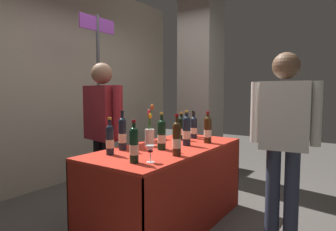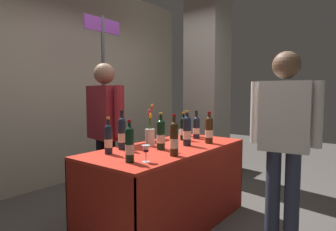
# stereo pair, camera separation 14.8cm
# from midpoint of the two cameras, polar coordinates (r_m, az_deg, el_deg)

# --- Properties ---
(ground_plane) EXTENTS (12.00, 12.00, 0.00)m
(ground_plane) POSITION_cam_midpoint_polar(r_m,az_deg,el_deg) (2.96, -1.54, -21.08)
(ground_plane) COLOR #514C47
(back_partition) EXTENTS (5.35, 0.12, 2.96)m
(back_partition) POSITION_cam_midpoint_polar(r_m,az_deg,el_deg) (4.19, -24.70, 6.89)
(back_partition) COLOR #B2A893
(back_partition) RESTS_ON ground_plane
(concrete_pillar) EXTENTS (0.54, 0.54, 3.17)m
(concrete_pillar) POSITION_cam_midpoint_polar(r_m,az_deg,el_deg) (4.47, 5.72, 8.44)
(concrete_pillar) COLOR gray
(concrete_pillar) RESTS_ON ground_plane
(tasting_table) EXTENTS (1.71, 0.79, 0.77)m
(tasting_table) POSITION_cam_midpoint_polar(r_m,az_deg,el_deg) (2.77, -1.56, -11.03)
(tasting_table) COLOR red
(tasting_table) RESTS_ON ground_plane
(featured_wine_bottle) EXTENTS (0.07, 0.07, 0.34)m
(featured_wine_bottle) POSITION_cam_midpoint_polar(r_m,az_deg,el_deg) (2.31, -0.07, -4.63)
(featured_wine_bottle) COLOR #38230F
(featured_wine_bottle) RESTS_ON tasting_table
(display_bottle_0) EXTENTS (0.08, 0.08, 0.34)m
(display_bottle_0) POSITION_cam_midpoint_polar(r_m,az_deg,el_deg) (2.76, 2.24, -2.99)
(display_bottle_0) COLOR #192333
(display_bottle_0) RESTS_ON tasting_table
(display_bottle_1) EXTENTS (0.07, 0.07, 0.31)m
(display_bottle_1) POSITION_cam_midpoint_polar(r_m,az_deg,el_deg) (3.34, 3.81, -2.13)
(display_bottle_1) COLOR #38230F
(display_bottle_1) RESTS_ON tasting_table
(display_bottle_2) EXTENTS (0.07, 0.07, 0.31)m
(display_bottle_2) POSITION_cam_midpoint_polar(r_m,az_deg,el_deg) (3.08, 1.34, -2.57)
(display_bottle_2) COLOR black
(display_bottle_2) RESTS_ON tasting_table
(display_bottle_3) EXTENTS (0.08, 0.08, 0.34)m
(display_bottle_3) POSITION_cam_midpoint_polar(r_m,az_deg,el_deg) (2.56, -2.95, -3.80)
(display_bottle_3) COLOR black
(display_bottle_3) RESTS_ON tasting_table
(display_bottle_4) EXTENTS (0.08, 0.08, 0.30)m
(display_bottle_4) POSITION_cam_midpoint_polar(r_m,az_deg,el_deg) (3.20, 3.91, -2.38)
(display_bottle_4) COLOR #192333
(display_bottle_4) RESTS_ON tasting_table
(display_bottle_5) EXTENTS (0.07, 0.07, 0.32)m
(display_bottle_5) POSITION_cam_midpoint_polar(r_m,az_deg,el_deg) (2.10, -8.90, -5.80)
(display_bottle_5) COLOR black
(display_bottle_5) RESTS_ON tasting_table
(display_bottle_6) EXTENTS (0.07, 0.07, 0.36)m
(display_bottle_6) POSITION_cam_midpoint_polar(r_m,az_deg,el_deg) (2.58, -10.82, -3.57)
(display_bottle_6) COLOR #192333
(display_bottle_6) RESTS_ON tasting_table
(display_bottle_7) EXTENTS (0.07, 0.07, 0.31)m
(display_bottle_7) POSITION_cam_midpoint_polar(r_m,az_deg,el_deg) (2.42, -13.38, -4.66)
(display_bottle_7) COLOR #192333
(display_bottle_7) RESTS_ON tasting_table
(display_bottle_8) EXTENTS (0.08, 0.08, 0.32)m
(display_bottle_8) POSITION_cam_midpoint_polar(r_m,az_deg,el_deg) (2.92, 6.58, -2.77)
(display_bottle_8) COLOR #38230F
(display_bottle_8) RESTS_ON tasting_table
(wine_glass_near_vendor) EXTENTS (0.07, 0.07, 0.13)m
(wine_glass_near_vendor) POSITION_cam_midpoint_polar(r_m,az_deg,el_deg) (2.11, -5.62, -6.93)
(wine_glass_near_vendor) COLOR silver
(wine_glass_near_vendor) RESTS_ON tasting_table
(wine_glass_mid) EXTENTS (0.08, 0.08, 0.15)m
(wine_glass_mid) POSITION_cam_midpoint_polar(r_m,az_deg,el_deg) (3.39, 2.03, -2.31)
(wine_glass_mid) COLOR silver
(wine_glass_mid) RESTS_ON tasting_table
(flower_vase) EXTENTS (0.09, 0.09, 0.41)m
(flower_vase) POSITION_cam_midpoint_polar(r_m,az_deg,el_deg) (2.74, -5.27, -3.74)
(flower_vase) COLOR silver
(flower_vase) RESTS_ON tasting_table
(vendor_presenter) EXTENTS (0.28, 0.58, 1.59)m
(vendor_presenter) POSITION_cam_midpoint_polar(r_m,az_deg,el_deg) (3.05, -14.41, -1.79)
(vendor_presenter) COLOR black
(vendor_presenter) RESTS_ON ground_plane
(taster_foreground_right) EXTENTS (0.26, 0.55, 1.62)m
(taster_foreground_right) POSITION_cam_midpoint_polar(r_m,az_deg,el_deg) (2.54, 20.85, -2.96)
(taster_foreground_right) COLOR #2D3347
(taster_foreground_right) RESTS_ON ground_plane
(booth_signpost) EXTENTS (0.54, 0.04, 2.24)m
(booth_signpost) POSITION_cam_midpoint_polar(r_m,az_deg,el_deg) (3.66, -14.97, 5.89)
(booth_signpost) COLOR #47474C
(booth_signpost) RESTS_ON ground_plane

